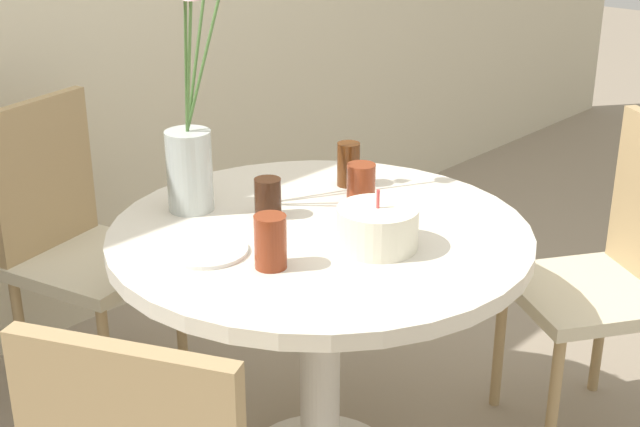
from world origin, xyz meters
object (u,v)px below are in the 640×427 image
Objects in this scene: chair_far_back at (74,234)px; birthday_cake at (377,228)px; chair_right_flank at (616,264)px; side_plate at (206,251)px; drink_glass_1 at (361,185)px; flower_vase at (192,140)px; drink_glass_0 at (348,164)px; drink_glass_2 at (270,242)px; drink_glass_3 at (268,198)px.

chair_far_back reaches higher than birthday_cake.
chair_right_flank is 4.70× the size of side_plate.
chair_right_flank is at bearing -22.52° from birthday_cake.
drink_glass_1 is (0.38, -0.80, 0.25)m from chair_far_back.
flower_vase reaches higher than birthday_cake.
chair_right_flank is at bearing -68.19° from chair_far_back.
chair_right_flank reaches higher than drink_glass_0.
drink_glass_0 is at bearing -68.07° from chair_far_back.
drink_glass_2 is (-0.52, -0.22, 0.00)m from drink_glass_0.
drink_glass_3 reaches higher than side_plate.
birthday_cake is 1.90× the size of drink_glass_3.
birthday_cake is 0.27m from drink_glass_1.
chair_far_back is 1.58m from chair_right_flank.
chair_right_flank is 7.54× the size of drink_glass_0.
drink_glass_1 is at bearing -44.32° from flower_vase.
chair_far_back reaches higher than drink_glass_0.
side_plate is 1.73× the size of drink_glass_1.
side_plate is (-0.29, 0.27, -0.05)m from birthday_cake.
drink_glass_2 is at bearing -105.92° from chair_far_back.
side_plate is (-0.16, -0.23, -0.18)m from flower_vase.
chair_far_back is 0.76m from side_plate.
drink_glass_0 is at bearing 53.18° from drink_glass_1.
side_plate is 0.26m from drink_glass_3.
birthday_cake is 1.55× the size of drink_glass_2.
flower_vase is 0.46m from drink_glass_0.
drink_glass_2 is at bearing -157.00° from drink_glass_0.
side_plate is at bearing 171.38° from drink_glass_1.
drink_glass_1 is 0.25m from drink_glass_3.
birthday_cake is 0.54m from flower_vase.
drink_glass_2 is at bearing -133.10° from drink_glass_3.
birthday_cake is (0.20, -1.00, 0.25)m from chair_far_back.
drink_glass_1 is at bearing -100.05° from chair_right_flank.
side_plate is at bearing -174.64° from drink_glass_0.
chair_right_flank is 4.82× the size of birthday_cake.
flower_vase is at bearing 135.68° from drink_glass_1.
drink_glass_3 is (-0.31, 0.00, -0.01)m from drink_glass_0.
drink_glass_3 is (0.09, -0.18, -0.14)m from flower_vase.
side_plate is (-1.00, 0.57, 0.20)m from chair_right_flank.
birthday_cake is at bearing -131.71° from drink_glass_1.
flower_vase reaches higher than drink_glass_3.
chair_far_back reaches higher than drink_glass_2.
drink_glass_1 is at bearing 48.29° from birthday_cake.
chair_right_flank is 8.14× the size of drink_glass_1.
drink_glass_1 is 0.44m from drink_glass_2.
drink_glass_3 is (0.16, -0.68, 0.25)m from chair_far_back.
flower_vase is (0.07, -0.50, 0.39)m from chair_far_back.
birthday_cake reaches higher than drink_glass_2.
birthday_cake reaches higher than drink_glass_1.
chair_right_flank reaches higher than drink_glass_1.
drink_glass_1 reaches higher than side_plate.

